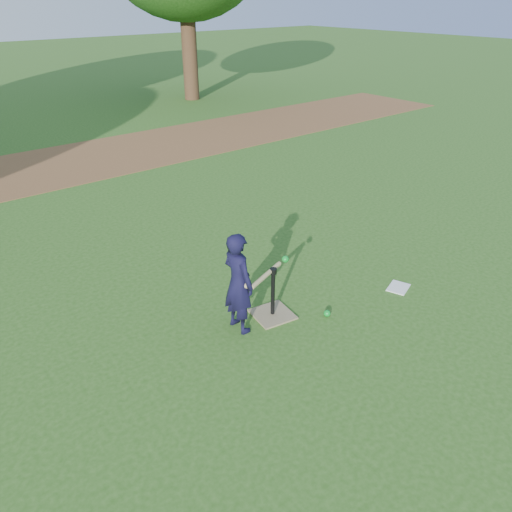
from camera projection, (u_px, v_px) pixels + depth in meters
ground at (289, 330)px, 5.50m from camera, size 80.00×80.00×0.00m
dirt_strip at (50, 167)px, 10.62m from camera, size 24.00×3.00×0.01m
child at (238, 283)px, 5.28m from camera, size 0.28×0.42×1.15m
wiffle_ball_ground at (327, 313)px, 5.72m from camera, size 0.08×0.08×0.08m
clipboard at (398, 287)px, 6.29m from camera, size 0.36×0.32×0.01m
batting_tee at (273, 307)px, 5.71m from camera, size 0.50×0.50×0.61m
swing_action at (268, 273)px, 5.43m from camera, size 0.71×0.25×0.12m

